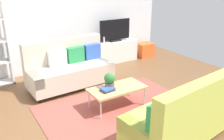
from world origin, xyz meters
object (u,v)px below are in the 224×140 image
couch_beige (69,68)px  storage_trunk (145,50)px  vase_0 (97,41)px  bottle_0 (104,40)px  table_book_0 (108,90)px  couch_green (184,115)px  tv (115,31)px  tv_console (115,51)px  potted_plant (110,80)px  coffee_table (117,89)px

couch_beige → storage_trunk: (2.97, 0.89, -0.23)m
vase_0 → bottle_0: (0.19, -0.09, 0.02)m
couch_beige → table_book_0: size_ratio=8.05×
couch_green → storage_trunk: couch_green is taller
tv → table_book_0: (-1.71, -2.42, -0.52)m
tv_console → table_book_0: tv_console is taller
potted_plant → table_book_0: potted_plant is taller
couch_beige → coffee_table: (0.39, -1.42, -0.06)m
tv_console → table_book_0: (-1.71, -2.44, 0.11)m
storage_trunk → bottle_0: size_ratio=2.89×
storage_trunk → potted_plant: 3.54m
tv → potted_plant: (-1.61, -2.33, -0.37)m
coffee_table → vase_0: vase_0 is taller
couch_beige → table_book_0: couch_beige is taller
couch_green → vase_0: couch_green is taller
tv_console → tv: 0.63m
storage_trunk → bottle_0: (-1.49, 0.06, 0.51)m
vase_0 → couch_green: bearing=-98.9°
couch_beige → tv_console: (1.87, 0.99, -0.13)m
coffee_table → tv: 2.87m
couch_green → tv_console: size_ratio=1.41×
tv → bottle_0: bearing=-177.1°
tv_console → potted_plant: bearing=-124.4°
couch_green → potted_plant: (-0.42, 1.49, 0.13)m
couch_beige → potted_plant: bearing=98.5°
tv → potted_plant: size_ratio=3.28×
tv_console → tv: bearing=-90.0°
bottle_0 → storage_trunk: bearing=-2.3°
couch_green → bottle_0: size_ratio=11.00×
tv_console → storage_trunk: 1.11m
tv → vase_0: tv is taller
tv_console → tv: (-0.00, -0.02, 0.63)m
tv → storage_trunk: (1.10, -0.08, -0.73)m
couch_green → tv: 4.03m
couch_beige → bottle_0: (1.48, 0.95, 0.28)m
coffee_table → tv: bearing=58.3°
couch_beige → couch_green: bearing=101.1°
tv → storage_trunk: size_ratio=1.92×
storage_trunk → couch_beige: bearing=-163.3°
coffee_table → bottle_0: (1.09, 2.38, 0.34)m
potted_plant → coffee_table: bearing=-26.7°
tv_console → bottle_0: bottle_0 is taller
couch_green → potted_plant: 1.55m
couch_green → tv_console: 4.02m
couch_beige → potted_plant: (0.26, -1.36, 0.13)m
coffee_table → potted_plant: (-0.13, 0.07, 0.19)m
couch_green → coffee_table: 1.45m
couch_beige → bottle_0: size_ratio=10.74×
coffee_table → table_book_0: table_book_0 is taller
vase_0 → coffee_table: bearing=-110.1°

